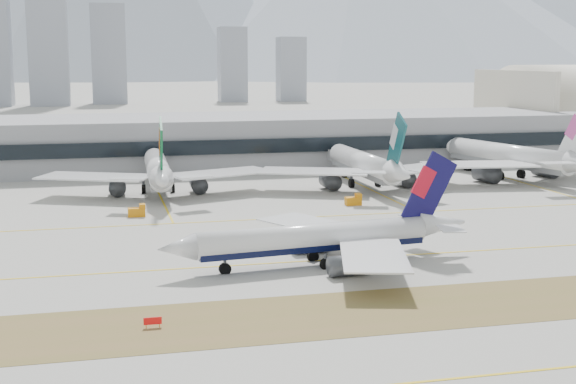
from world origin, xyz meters
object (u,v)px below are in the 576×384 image
object	(u,v)px
widebody_cathay	(366,166)
terminal	(217,141)
widebody_china_air	(514,158)
taxiing_airliner	(324,238)
widebody_eva	(158,171)

from	to	relation	value
widebody_cathay	terminal	bearing A→B (deg)	30.34
widebody_china_air	taxiing_airliner	bearing A→B (deg)	121.37
widebody_eva	terminal	size ratio (longest dim) A/B	0.20
widebody_eva	widebody_cathay	world-z (taller)	widebody_cathay
widebody_cathay	terminal	distance (m)	59.52
widebody_eva	widebody_china_air	distance (m)	95.23
taxiing_airliner	widebody_china_air	bearing A→B (deg)	-141.51
widebody_eva	terminal	world-z (taller)	widebody_eva
taxiing_airliner	widebody_cathay	bearing A→B (deg)	-120.48
taxiing_airliner	terminal	world-z (taller)	taxiing_airliner
widebody_cathay	widebody_china_air	bearing A→B (deg)	-85.24
widebody_cathay	terminal	world-z (taller)	widebody_cathay
widebody_cathay	terminal	size ratio (longest dim) A/B	0.21
widebody_eva	widebody_cathay	bearing A→B (deg)	-91.45
taxiing_airliner	terminal	distance (m)	122.36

